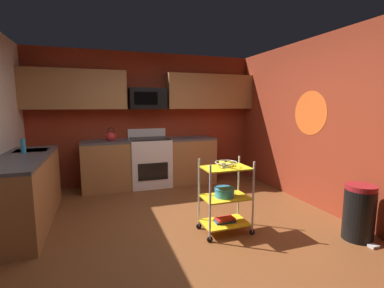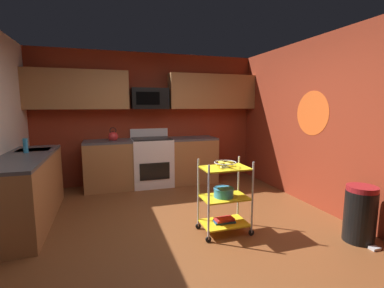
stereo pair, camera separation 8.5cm
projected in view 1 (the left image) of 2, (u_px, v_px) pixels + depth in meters
floor at (182, 232)px, 3.49m from camera, size 4.40×4.80×0.04m
wall_back at (147, 119)px, 5.58m from camera, size 4.52×0.06×2.60m
wall_right at (327, 124)px, 4.02m from camera, size 0.06×4.80×2.60m
wall_flower_decal at (310, 113)px, 4.29m from camera, size 0.00×0.69×0.69m
counter_run at (108, 172)px, 4.61m from camera, size 3.48×2.54×0.92m
oven_range at (150, 161)px, 5.39m from camera, size 0.76×0.65×1.10m
upper_cabinets at (149, 91)px, 5.33m from camera, size 4.40×0.33×0.70m
microwave at (147, 99)px, 5.31m from camera, size 0.70×0.39×0.40m
rolling_cart at (225, 197)px, 3.38m from camera, size 0.63×0.39×0.91m
fruit_bowl at (226, 163)px, 3.32m from camera, size 0.27×0.27×0.07m
mixing_bowl_large at (224, 192)px, 3.37m from camera, size 0.25×0.25×0.11m
book_stack at (225, 220)px, 3.43m from camera, size 0.27×0.16×0.05m
kettle at (111, 137)px, 5.08m from camera, size 0.21×0.18×0.26m
dish_soap_bottle at (23, 146)px, 3.75m from camera, size 0.06×0.06×0.20m
trash_can at (359, 212)px, 3.22m from camera, size 0.34×0.42×0.66m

